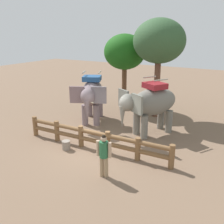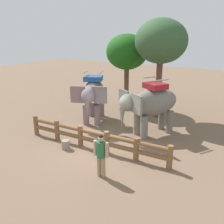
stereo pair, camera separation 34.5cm
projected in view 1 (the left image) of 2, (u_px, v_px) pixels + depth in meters
The scene contains 8 objects.
ground_plane at pixel (97, 147), 12.23m from camera, with size 60.00×60.00×0.00m, color brown.
log_fence at pixel (94, 138), 11.81m from camera, with size 7.61×0.52×1.05m.
elephant_near_left at pixel (92, 94), 15.18m from camera, with size 2.78×3.61×3.06m.
elephant_center at pixel (150, 103), 13.32m from camera, with size 2.91×3.55×3.06m.
tourist_woman_in_black at pixel (104, 153), 9.47m from camera, with size 0.61×0.38×1.73m.
tree_far_left at pixel (125, 52), 17.46m from camera, with size 2.86×2.86×5.20m.
tree_back_center at pixel (159, 42), 15.26m from camera, with size 3.16×3.16×6.13m.
feed_bucket at pixel (66, 145), 11.94m from camera, with size 0.39×0.39×0.43m.
Camera 1 is at (6.22, -9.25, 5.36)m, focal length 40.60 mm.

